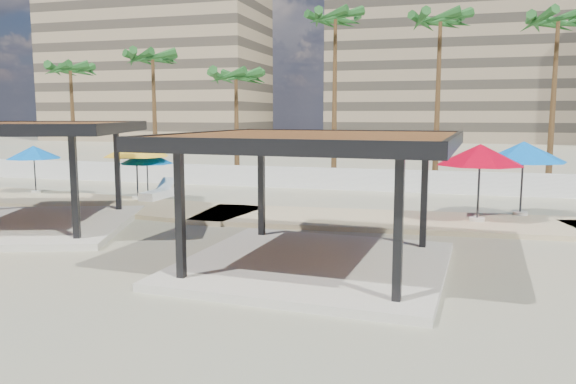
% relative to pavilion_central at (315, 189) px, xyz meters
% --- Properties ---
extents(ground, '(200.00, 200.00, 0.00)m').
position_rel_pavilion_central_xyz_m(ground, '(-0.31, 0.06, -2.19)').
color(ground, tan).
rests_on(ground, ground).
extents(promenade, '(44.45, 7.97, 0.24)m').
position_rel_pavilion_central_xyz_m(promenade, '(1.69, 7.73, -2.13)').
color(promenade, '#C6B284').
rests_on(promenade, ground).
extents(boundary_wall, '(56.00, 0.30, 1.20)m').
position_rel_pavilion_central_xyz_m(boundary_wall, '(-0.31, 16.06, -1.59)').
color(boundary_wall, silver).
rests_on(boundary_wall, ground).
extents(building_west, '(34.00, 16.00, 32.40)m').
position_rel_pavilion_central_xyz_m(building_west, '(-42.31, 68.06, 13.07)').
color(building_west, '#937F60').
rests_on(building_west, ground).
extents(building_mid, '(38.00, 16.00, 30.40)m').
position_rel_pavilion_central_xyz_m(building_mid, '(3.69, 78.06, 12.08)').
color(building_mid, '#847259').
rests_on(building_mid, ground).
extents(pavilion_central, '(7.65, 7.65, 3.68)m').
position_rel_pavilion_central_xyz_m(pavilion_central, '(0.00, 0.00, 0.00)').
color(pavilion_central, beige).
rests_on(pavilion_central, ground).
extents(pavilion_west, '(9.77, 9.77, 3.89)m').
position_rel_pavilion_central_xyz_m(pavilion_west, '(-11.52, 2.26, 0.13)').
color(pavilion_west, beige).
rests_on(pavilion_west, ground).
extents(umbrella_a, '(3.21, 3.21, 2.41)m').
position_rel_pavilion_central_xyz_m(umbrella_a, '(-16.91, 9.26, 0.06)').
color(umbrella_a, beige).
rests_on(umbrella_a, promenade).
extents(umbrella_b, '(3.18, 3.18, 2.78)m').
position_rel_pavilion_central_xyz_m(umbrella_b, '(-10.75, 8.85, 0.37)').
color(umbrella_b, beige).
rests_on(umbrella_b, promenade).
extents(umbrella_c, '(4.18, 4.18, 2.91)m').
position_rel_pavilion_central_xyz_m(umbrella_c, '(4.54, 7.43, 0.48)').
color(umbrella_c, beige).
rests_on(umbrella_c, promenade).
extents(umbrella_d, '(3.66, 3.66, 2.94)m').
position_rel_pavilion_central_xyz_m(umbrella_d, '(6.25, 9.26, 0.51)').
color(umbrella_d, beige).
rests_on(umbrella_d, promenade).
extents(umbrella_f, '(3.39, 3.39, 2.27)m').
position_rel_pavilion_central_xyz_m(umbrella_f, '(-10.45, 9.26, -0.06)').
color(umbrella_f, beige).
rests_on(umbrella_f, promenade).
extents(lounger_a, '(0.82, 2.35, 0.88)m').
position_rel_pavilion_central_xyz_m(lounger_a, '(-9.93, 9.31, -1.80)').
color(lounger_a, white).
rests_on(lounger_a, promenade).
extents(palm_a, '(3.00, 3.00, 8.03)m').
position_rel_pavilion_central_xyz_m(palm_a, '(-21.31, 18.36, 4.75)').
color(palm_a, brown).
rests_on(palm_a, ground).
extents(palm_b, '(3.00, 3.00, 8.65)m').
position_rel_pavilion_central_xyz_m(palm_b, '(-15.31, 18.76, 5.33)').
color(palm_b, brown).
rests_on(palm_b, ground).
extents(palm_c, '(3.00, 3.00, 7.32)m').
position_rel_pavilion_central_xyz_m(palm_c, '(-9.31, 18.16, 4.07)').
color(palm_c, brown).
rests_on(palm_c, ground).
extents(palm_d, '(3.00, 3.00, 10.64)m').
position_rel_pavilion_central_xyz_m(palm_d, '(-3.31, 18.96, 7.20)').
color(palm_d, brown).
rests_on(palm_d, ground).
extents(palm_e, '(3.00, 3.00, 10.19)m').
position_rel_pavilion_central_xyz_m(palm_e, '(2.69, 18.46, 6.78)').
color(palm_e, brown).
rests_on(palm_e, ground).
extents(palm_f, '(3.00, 3.00, 9.92)m').
position_rel_pavilion_central_xyz_m(palm_f, '(8.69, 18.66, 6.52)').
color(palm_f, brown).
rests_on(palm_f, ground).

